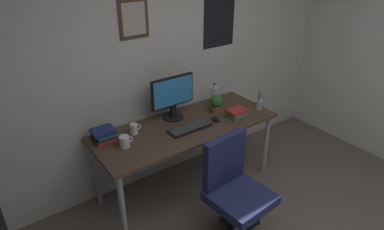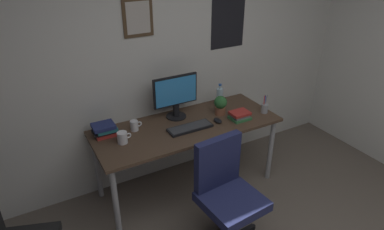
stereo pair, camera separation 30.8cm
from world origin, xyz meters
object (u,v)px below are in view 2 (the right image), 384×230
(pen_cup, at_px, (265,108))
(keyboard, at_px, (190,128))
(water_bottle, at_px, (220,97))
(coffee_mug_far, at_px, (135,126))
(computer_mouse, at_px, (218,120))
(potted_plant, at_px, (220,105))
(monitor, at_px, (176,95))
(office_chair, at_px, (226,189))
(book_stack_right, at_px, (105,129))
(coffee_mug_near, at_px, (123,138))
(book_stack_left, at_px, (240,115))

(pen_cup, bearing_deg, keyboard, 175.05)
(keyboard, xyz_separation_m, water_bottle, (0.51, 0.28, 0.09))
(coffee_mug_far, bearing_deg, computer_mouse, -17.65)
(potted_plant, bearing_deg, monitor, 159.50)
(office_chair, bearing_deg, book_stack_right, 125.91)
(coffee_mug_near, height_order, book_stack_right, book_stack_right)
(office_chair, xyz_separation_m, computer_mouse, (0.34, 0.66, 0.24))
(book_stack_right, bearing_deg, water_bottle, 0.24)
(water_bottle, distance_m, coffee_mug_far, 0.98)
(keyboard, xyz_separation_m, book_stack_right, (-0.73, 0.28, 0.05))
(computer_mouse, height_order, book_stack_right, book_stack_right)
(office_chair, xyz_separation_m, potted_plant, (0.46, 0.80, 0.32))
(monitor, distance_m, book_stack_right, 0.74)
(computer_mouse, bearing_deg, monitor, 135.90)
(monitor, xyz_separation_m, book_stack_left, (0.53, -0.35, -0.20))
(monitor, bearing_deg, water_bottle, -0.13)
(computer_mouse, distance_m, water_bottle, 0.37)
(coffee_mug_far, distance_m, pen_cup, 1.33)
(keyboard, height_order, book_stack_right, book_stack_right)
(coffee_mug_near, bearing_deg, book_stack_left, -6.84)
(water_bottle, xyz_separation_m, coffee_mug_far, (-0.97, -0.05, -0.06))
(potted_plant, height_order, book_stack_left, potted_plant)
(book_stack_left, bearing_deg, computer_mouse, 166.20)
(computer_mouse, bearing_deg, pen_cup, -6.25)
(monitor, xyz_separation_m, coffee_mug_far, (-0.46, -0.05, -0.19))
(computer_mouse, bearing_deg, water_bottle, 54.56)
(office_chair, xyz_separation_m, water_bottle, (0.55, 0.96, 0.32))
(office_chair, height_order, book_stack_right, office_chair)
(water_bottle, bearing_deg, coffee_mug_near, -169.51)
(office_chair, relative_size, coffee_mug_near, 7.53)
(monitor, distance_m, keyboard, 0.36)
(monitor, distance_m, coffee_mug_far, 0.50)
(keyboard, height_order, book_stack_left, book_stack_left)
(potted_plant, bearing_deg, book_stack_right, 172.45)
(office_chair, height_order, book_stack_left, office_chair)
(office_chair, height_order, coffee_mug_near, office_chair)
(coffee_mug_far, distance_m, book_stack_left, 1.03)
(water_bottle, bearing_deg, keyboard, -151.14)
(potted_plant, bearing_deg, keyboard, -163.40)
(office_chair, bearing_deg, computer_mouse, 62.88)
(coffee_mug_far, bearing_deg, book_stack_right, 169.86)
(computer_mouse, relative_size, potted_plant, 0.56)
(keyboard, relative_size, coffee_mug_far, 3.86)
(monitor, relative_size, coffee_mug_near, 3.65)
(book_stack_left, bearing_deg, keyboard, 172.53)
(monitor, height_order, keyboard, monitor)
(office_chair, height_order, potted_plant, office_chair)
(monitor, height_order, computer_mouse, monitor)
(coffee_mug_near, relative_size, book_stack_left, 0.65)
(potted_plant, bearing_deg, coffee_mug_near, -177.02)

